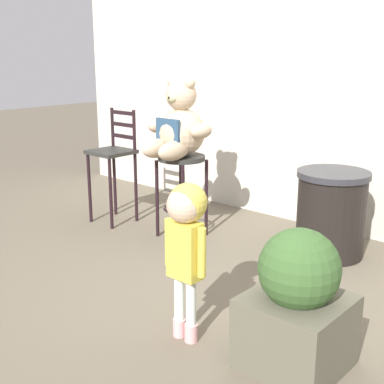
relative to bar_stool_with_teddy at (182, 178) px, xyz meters
The scene contains 8 objects.
ground_plane 1.30m from the bar_stool_with_teddy, 33.54° to the right, with size 24.00×24.00×0.00m, color #645A4A.
building_wall 2.12m from the bar_stool_with_teddy, 50.84° to the left, with size 6.99×0.30×3.96m, color beige.
bar_stool_with_teddy is the anchor object (origin of this frame).
teddy_bear 0.46m from the bar_stool_with_teddy, 90.00° to the right, with size 0.65×0.58×0.69m.
child_walking 1.79m from the bar_stool_with_teddy, 46.58° to the right, with size 0.30×0.24×0.94m.
trash_bin 1.33m from the bar_stool_with_teddy, 20.89° to the left, with size 0.59×0.59×0.71m.
bar_chair_empty 0.81m from the bar_stool_with_teddy, behind, with size 0.38×0.38×1.10m.
planter_with_shrub 2.16m from the bar_stool_with_teddy, 31.03° to the right, with size 0.51×0.51×0.77m.
Camera 1 is at (2.10, -2.69, 1.65)m, focal length 48.95 mm.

